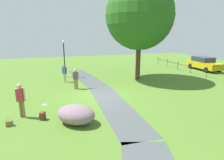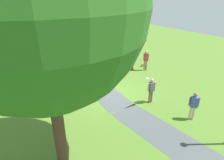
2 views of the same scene
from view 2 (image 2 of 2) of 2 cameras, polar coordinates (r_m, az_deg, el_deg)
The scene contains 14 objects.
ground_plane at distance 12.85m, azimuth -0.04°, elevation -3.83°, with size 48.00×48.00×0.00m, color #4F7429.
footpath_segment_near at distance 9.25m, azimuth 21.15°, elevation -18.88°, with size 8.15×2.70×0.01m.
footpath_segment_mid at distance 14.20m, azimuth -5.48°, elevation -1.01°, with size 8.07×2.13×0.01m.
footpath_segment_far at distance 21.44m, azimuth -11.80°, elevation 7.53°, with size 8.17×4.21×0.01m.
large_shade_tree at distance 5.93m, azimuth -20.68°, elevation 19.84°, with size 6.10×6.10×8.84m.
young_tree_near_path at distance 16.26m, azimuth -30.85°, elevation 12.01°, with size 2.48×2.48×4.79m.
lawn_boulder at distance 16.37m, azimuth -0.28°, elevation 4.37°, with size 2.23×2.32×0.91m.
woman_with_handbag at distance 16.48m, azimuth 10.23°, elevation 6.36°, with size 0.37×0.48×1.81m.
man_near_boulder at distance 10.69m, azimuth 23.48°, elevation -6.77°, with size 0.42×0.43×1.60m.
passerby_on_path at distance 11.56m, azimuth 11.80°, elevation -2.68°, with size 0.26×0.52×1.60m.
handbag_on_grass at distance 17.67m, azimuth 9.35°, elevation 4.51°, with size 0.32×0.34×0.31m.
backpack_by_boulder at distance 15.89m, azimuth 0.02°, elevation 2.72°, with size 0.32×0.31×0.40m.
spare_backpack_on_lawn at distance 16.62m, azimuth 6.02°, elevation 3.59°, with size 0.34×0.34×0.40m.
frisbee_on_grass at distance 15.22m, azimuth 10.70°, elevation 0.49°, with size 0.27×0.27×0.02m.
Camera 2 is at (-9.55, 6.04, 6.12)m, focal length 30.22 mm.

